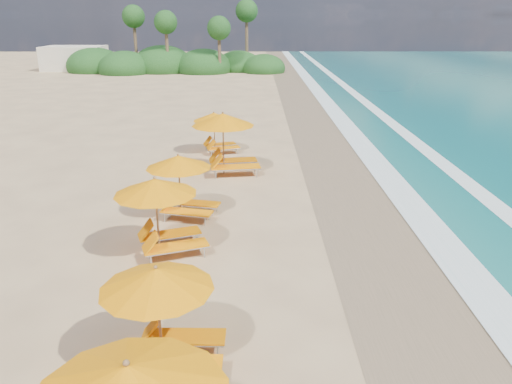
% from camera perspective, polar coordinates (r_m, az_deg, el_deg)
% --- Properties ---
extents(ground, '(160.00, 160.00, 0.00)m').
position_cam_1_polar(ground, '(15.81, 0.00, -4.10)').
color(ground, tan).
rests_on(ground, ground).
extents(wet_sand, '(4.00, 160.00, 0.01)m').
position_cam_1_polar(wet_sand, '(16.31, 14.23, -3.95)').
color(wet_sand, '#8C7153').
rests_on(wet_sand, ground).
extents(surf_foam, '(4.00, 160.00, 0.01)m').
position_cam_1_polar(surf_foam, '(17.17, 23.02, -3.67)').
color(surf_foam, white).
rests_on(surf_foam, ground).
extents(station_1, '(2.32, 2.14, 2.15)m').
position_cam_1_polar(station_1, '(9.60, -10.11, -13.27)').
color(station_1, olive).
rests_on(station_1, ground).
extents(station_2, '(2.94, 2.89, 2.30)m').
position_cam_1_polar(station_2, '(13.92, -10.60, -2.10)').
color(station_2, olive).
rests_on(station_2, ground).
extents(station_3, '(2.65, 2.55, 2.16)m').
position_cam_1_polar(station_3, '(16.43, -8.24, 1.15)').
color(station_3, olive).
rests_on(station_3, ground).
extents(station_4, '(3.10, 2.94, 2.64)m').
position_cam_1_polar(station_4, '(20.86, -3.22, 6.08)').
color(station_4, olive).
rests_on(station_4, ground).
extents(station_5, '(2.57, 2.50, 2.03)m').
position_cam_1_polar(station_5, '(24.23, -4.45, 7.14)').
color(station_5, olive).
rests_on(station_5, ground).
extents(treeline, '(25.80, 8.80, 9.74)m').
position_cam_1_polar(treeline, '(61.03, -9.76, 14.35)').
color(treeline, '#163D14').
rests_on(treeline, ground).
extents(beach_building, '(7.00, 5.00, 2.80)m').
position_cam_1_polar(beach_building, '(66.40, -20.08, 14.24)').
color(beach_building, beige).
rests_on(beach_building, ground).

